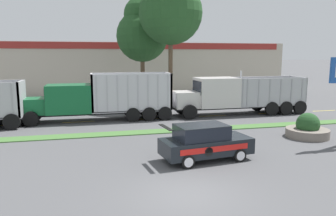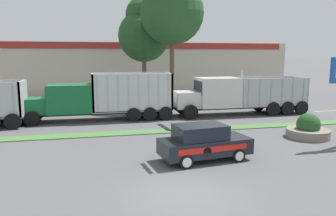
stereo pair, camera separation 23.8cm
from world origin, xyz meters
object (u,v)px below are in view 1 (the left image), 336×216
(dump_truck_mid, at_px, (88,101))
(stone_planter, at_px, (307,129))
(dump_truck_lead, at_px, (228,96))
(rally_car, at_px, (205,142))

(dump_truck_mid, relative_size, stone_planter, 4.46)
(stone_planter, bearing_deg, dump_truck_mid, 147.38)
(dump_truck_lead, height_order, stone_planter, dump_truck_lead)
(dump_truck_mid, bearing_deg, rally_car, -63.94)
(rally_car, bearing_deg, dump_truck_mid, 116.06)
(dump_truck_lead, height_order, rally_car, dump_truck_lead)
(dump_truck_mid, xyz_separation_m, rally_car, (5.44, -11.11, -0.69))
(dump_truck_lead, bearing_deg, stone_planter, -78.83)
(dump_truck_mid, distance_m, stone_planter, 15.60)
(dump_truck_mid, height_order, rally_car, dump_truck_mid)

